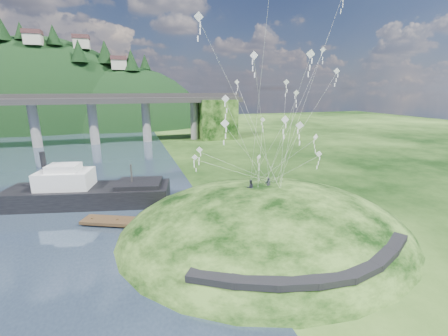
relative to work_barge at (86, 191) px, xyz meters
name	(u,v)px	position (x,y,z in m)	size (l,w,h in m)	color
ground	(206,248)	(13.41, -17.47, -2.00)	(320.00, 320.00, 0.00)	black
grass_hill	(265,240)	(21.41, -15.47, -3.50)	(36.00, 32.00, 13.00)	black
footpath	(322,268)	(20.87, -27.22, 0.09)	(22.29, 5.84, 0.83)	black
bridge	(55,113)	(-13.05, 52.59, 7.71)	(160.00, 11.00, 15.00)	#2D2B2B
far_ridge	(42,144)	(-30.17, 104.70, -9.43)	(153.00, 70.00, 94.50)	black
work_barge	(86,191)	(0.00, 0.00, 0.00)	(23.59, 11.03, 7.98)	black
wooden_dock	(142,222)	(7.27, -10.01, -1.52)	(14.94, 8.66, 1.10)	#392717
kite_flyers	(256,179)	(20.80, -13.74, 3.91)	(3.28, 0.77, 1.93)	#242530
kite_swarm	(271,98)	(21.29, -15.79, 13.57)	(19.07, 16.92, 21.38)	white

